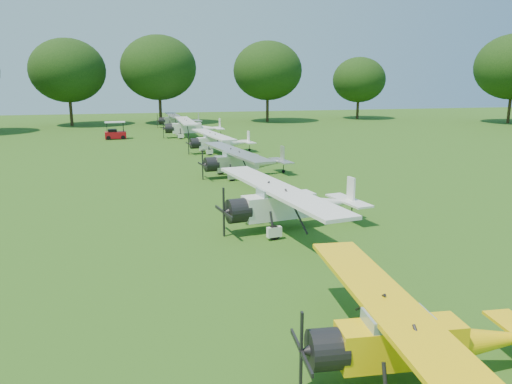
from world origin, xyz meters
TOP-DOWN VIEW (x-y plane):
  - ground at (0.00, 0.00)m, footprint 160.00×160.00m
  - tree_belt at (3.57, 0.16)m, footprint 137.36×130.27m
  - aircraft_2 at (0.32, -10.54)m, footprint 6.09×9.71m
  - aircraft_3 at (0.94, 1.56)m, footprint 7.09×11.22m
  - aircraft_4 at (1.42, 14.16)m, footprint 6.55×10.37m
  - aircraft_5 at (1.56, 25.65)m, footprint 6.26×9.93m
  - aircraft_6 at (0.42, 38.22)m, footprint 6.98×11.08m
  - aircraft_7 at (-0.11, 50.45)m, footprint 6.11×9.73m
  - golf_cart at (-8.14, 38.58)m, footprint 2.37×1.56m

SIDE VIEW (x-z plane):
  - ground at x=0.00m, z-range 0.00..0.00m
  - golf_cart at x=-8.14m, z-range -0.32..1.62m
  - aircraft_2 at x=0.32m, z-range 0.16..2.07m
  - aircraft_7 at x=-0.11m, z-range 0.16..2.08m
  - aircraft_5 at x=1.56m, z-range 0.16..2.11m
  - aircraft_4 at x=1.42m, z-range 0.17..2.21m
  - aircraft_6 at x=0.42m, z-range 0.19..2.38m
  - aircraft_3 at x=0.94m, z-range 0.19..2.39m
  - tree_belt at x=3.57m, z-range 0.77..15.29m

